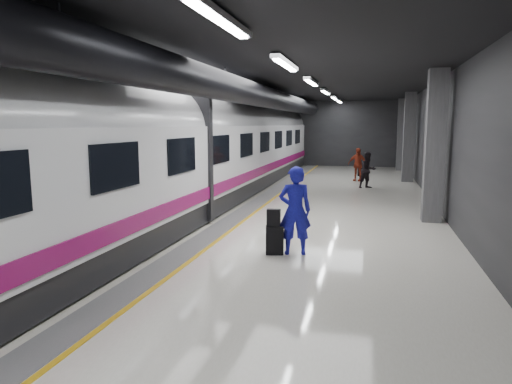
# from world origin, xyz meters

# --- Properties ---
(ground) EXTENTS (40.00, 40.00, 0.00)m
(ground) POSITION_xyz_m (0.00, 0.00, 0.00)
(ground) COLOR white
(ground) RESTS_ON ground
(platform_hall) EXTENTS (10.02, 40.02, 4.51)m
(platform_hall) POSITION_xyz_m (-0.29, 0.96, 3.54)
(platform_hall) COLOR black
(platform_hall) RESTS_ON ground
(train) EXTENTS (3.05, 38.00, 4.05)m
(train) POSITION_xyz_m (-3.25, -0.00, 2.07)
(train) COLOR black
(train) RESTS_ON ground
(traveler_main) EXTENTS (0.83, 0.65, 1.99)m
(traveler_main) POSITION_xyz_m (1.13, -2.51, 1.00)
(traveler_main) COLOR #1719AF
(traveler_main) RESTS_ON ground
(suitcase_main) EXTENTS (0.44, 0.34, 0.64)m
(suitcase_main) POSITION_xyz_m (0.69, -2.63, 0.32)
(suitcase_main) COLOR black
(suitcase_main) RESTS_ON ground
(shoulder_bag) EXTENTS (0.31, 0.19, 0.39)m
(shoulder_bag) POSITION_xyz_m (0.66, -2.66, 0.84)
(shoulder_bag) COLOR black
(shoulder_bag) RESTS_ON suitcase_main
(traveler_far_a) EXTENTS (1.03, 0.99, 1.67)m
(traveler_far_a) POSITION_xyz_m (2.60, 8.93, 0.83)
(traveler_far_a) COLOR black
(traveler_far_a) RESTS_ON ground
(traveler_far_b) EXTENTS (1.07, 0.64, 1.71)m
(traveler_far_b) POSITION_xyz_m (2.06, 11.61, 0.86)
(traveler_far_b) COLOR maroon
(traveler_far_b) RESTS_ON ground
(suitcase_far) EXTENTS (0.41, 0.30, 0.57)m
(suitcase_far) POSITION_xyz_m (2.21, 13.98, 0.28)
(suitcase_far) COLOR black
(suitcase_far) RESTS_ON ground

